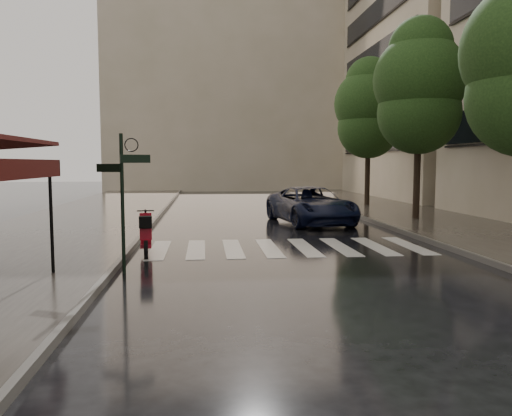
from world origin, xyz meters
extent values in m
plane|color=black|center=(0.00, 0.00, 0.00)|extent=(120.00, 120.00, 0.00)
cube|color=#38332D|center=(-4.50, 12.00, 0.06)|extent=(6.00, 60.00, 0.12)
cube|color=#38332D|center=(10.25, 12.00, 0.06)|extent=(5.50, 60.00, 0.12)
cube|color=#595651|center=(-1.45, 12.00, 0.07)|extent=(0.12, 60.00, 0.16)
cube|color=#595651|center=(7.45, 12.00, 0.07)|extent=(0.12, 60.00, 0.16)
cube|color=silver|center=(-0.70, 6.00, 0.01)|extent=(0.50, 3.20, 0.01)
cube|color=silver|center=(0.35, 6.00, 0.01)|extent=(0.50, 3.20, 0.01)
cube|color=silver|center=(1.40, 6.00, 0.01)|extent=(0.50, 3.20, 0.01)
cube|color=silver|center=(2.45, 6.00, 0.01)|extent=(0.50, 3.20, 0.01)
cube|color=silver|center=(3.50, 6.00, 0.01)|extent=(0.50, 3.20, 0.01)
cube|color=silver|center=(4.55, 6.00, 0.01)|extent=(0.50, 3.20, 0.01)
cube|color=silver|center=(5.60, 6.00, 0.01)|extent=(0.50, 3.20, 0.01)
cube|color=silver|center=(6.65, 6.00, 0.01)|extent=(0.50, 3.20, 0.01)
cylinder|color=black|center=(-2.65, 2.75, 1.29)|extent=(0.07, 0.07, 2.35)
cylinder|color=black|center=(-1.20, 3.00, 1.55)|extent=(0.08, 0.08, 3.10)
cube|color=black|center=(-0.90, 3.00, 2.55)|extent=(0.62, 0.26, 0.18)
cube|color=black|center=(-1.48, 3.00, 2.35)|extent=(0.56, 0.29, 0.18)
cube|color=tan|center=(16.50, 26.00, 9.25)|extent=(8.00, 16.00, 18.50)
cube|color=tan|center=(3.00, 38.00, 10.00)|extent=(22.00, 6.00, 20.00)
cylinder|color=black|center=(9.50, 12.00, 2.36)|extent=(0.28, 0.28, 4.48)
sphere|color=#183212|center=(9.50, 12.00, 4.52)|extent=(3.40, 3.40, 3.40)
sphere|color=#183212|center=(9.50, 12.00, 5.88)|extent=(3.80, 3.80, 3.80)
sphere|color=#183212|center=(9.50, 12.00, 7.16)|extent=(2.60, 2.60, 2.60)
cylinder|color=black|center=(9.70, 19.00, 2.30)|extent=(0.28, 0.28, 4.37)
sphere|color=#183212|center=(9.70, 19.00, 4.41)|extent=(3.40, 3.40, 3.40)
sphere|color=#183212|center=(9.70, 19.00, 5.74)|extent=(3.80, 3.80, 3.80)
sphere|color=#183212|center=(9.70, 19.00, 6.98)|extent=(2.60, 2.60, 2.60)
cylinder|color=black|center=(-0.90, 4.65, 0.24)|extent=(0.15, 0.49, 0.49)
cylinder|color=black|center=(-1.04, 5.90, 0.24)|extent=(0.15, 0.49, 0.49)
cube|color=maroon|center=(-0.98, 5.30, 0.32)|extent=(0.43, 1.34, 0.10)
cube|color=maroon|center=(-0.95, 5.05, 0.63)|extent=(0.36, 0.59, 0.28)
cube|color=maroon|center=(-1.03, 5.75, 0.71)|extent=(0.34, 0.16, 0.76)
cylinder|color=black|center=(-1.04, 5.85, 1.13)|extent=(0.47, 0.09, 0.04)
cube|color=black|center=(-0.91, 4.68, 0.96)|extent=(0.36, 0.34, 0.28)
imported|color=black|center=(4.90, 11.71, 0.75)|extent=(3.27, 5.69, 1.49)
camera|label=1|loc=(0.59, -8.17, 2.46)|focal=35.00mm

